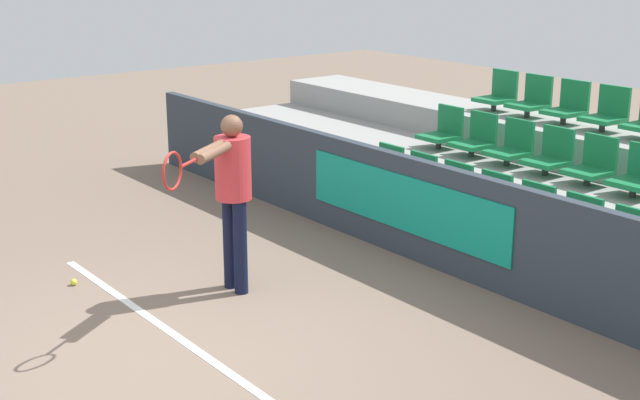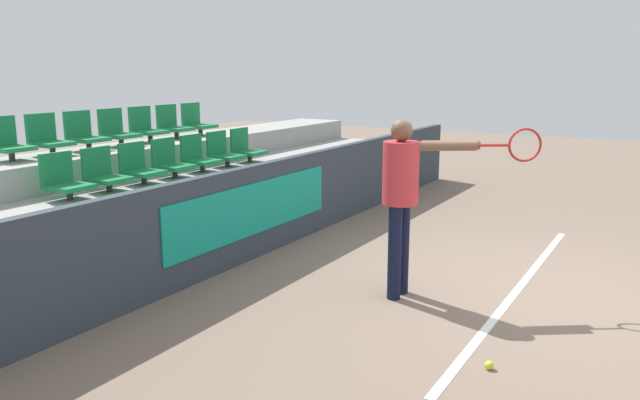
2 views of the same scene
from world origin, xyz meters
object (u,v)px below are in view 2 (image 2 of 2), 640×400
Objects in this scene: stadium_chair_12 at (223,152)px; stadium_chair_13 at (246,148)px; stadium_chair_1 at (167,212)px; stadium_chair_7 at (64,180)px; stadium_chair_15 at (48,138)px; stadium_chair_20 at (197,122)px; stadium_chair_4 at (255,188)px; tennis_ball at (489,365)px; stadium_chair_17 at (117,130)px; stadium_chair_5 at (278,182)px; stadium_chair_0 at (129,223)px; stadium_chair_10 at (170,161)px; stadium_chair_14 at (7,142)px; stadium_chair_11 at (198,156)px; stadium_chair_16 at (84,134)px; stadium_chair_8 at (104,173)px; stadium_chair_9 at (139,167)px; stadium_chair_19 at (173,124)px; stadium_chair_18 at (146,127)px; stadium_chair_6 at (299,176)px; tennis_player at (407,188)px; stadium_chair_2 at (200,203)px; stadium_chair_3 at (229,195)px.

stadium_chair_12 is 1.00× the size of stadium_chair_13.
stadium_chair_7 is (-0.56, 0.99, 0.36)m from stadium_chair_1.
stadium_chair_20 is at bearing 0.00° from stadium_chair_15.
tennis_ball is at bearing -121.70° from stadium_chair_4.
stadium_chair_5 is at bearing -60.70° from stadium_chair_17.
stadium_chair_0 is 1.97m from stadium_chair_10.
stadium_chair_10 is 5.28m from tennis_ball.
stadium_chair_5 is at bearing -119.30° from stadium_chair_13.
stadium_chair_10 is 1.97m from stadium_chair_20.
tennis_ball is (-0.17, -5.85, -1.28)m from stadium_chair_14.
stadium_chair_16 is (-1.11, 0.99, 0.36)m from stadium_chair_11.
stadium_chair_10 is 7.93× the size of tennis_ball.
stadium_chair_8 is 2.97m from stadium_chair_20.
stadium_chair_9 reaches higher than stadium_chair_4.
stadium_chair_17 is 1.00× the size of stadium_chair_19.
stadium_chair_15 is 1.11m from stadium_chair_17.
stadium_chair_8 is 1.97m from stadium_chair_18.
stadium_chair_4 and stadium_chair_6 have the same top height.
stadium_chair_12 is 1.19m from stadium_chair_20.
stadium_chair_11 is 1.00× the size of stadium_chair_15.
stadium_chair_1 is at bearing -90.00° from stadium_chair_8.
tennis_player is at bearing -117.07° from stadium_chair_20.
stadium_chair_6 is 3.50m from stadium_chair_7.
stadium_chair_20 reaches higher than stadium_chair_12.
stadium_chair_4 is 1.00× the size of stadium_chair_18.
stadium_chair_13 is 1.00× the size of stadium_chair_14.
stadium_chair_0 is 1.00× the size of stadium_chair_16.
stadium_chair_12 is 5.76m from tennis_ball.
stadium_chair_4 is 1.00× the size of stadium_chair_7.
stadium_chair_9 is 1.00× the size of stadium_chair_16.
stadium_chair_0 is 1.53m from stadium_chair_9.
stadium_chair_11 is (0.56, 0.00, 0.00)m from stadium_chair_10.
stadium_chair_2 is at bearing 71.71° from tennis_ball.
stadium_chair_15 reaches higher than stadium_chair_11.
stadium_chair_8 is 2.22m from stadium_chair_12.
stadium_chair_3 is at bearing 180.00° from stadium_chair_6.
stadium_chair_17 is at bearing 130.09° from stadium_chair_6.
stadium_chair_17 is (0.56, 1.98, 0.73)m from stadium_chair_2.
stadium_chair_19 is (2.78, 0.99, 0.36)m from stadium_chair_7.
stadium_chair_13 is (1.67, 0.99, 0.36)m from stadium_chair_3.
stadium_chair_12 is (1.67, 0.00, 0.00)m from stadium_chair_9.
stadium_chair_17 is (0.56, 0.00, 0.00)m from stadium_chair_16.
stadium_chair_17 is at bearing 72.58° from tennis_ball.
stadium_chair_18 is (-1.11, 0.99, 0.36)m from stadium_chair_13.
stadium_chair_4 is 1.00× the size of stadium_chair_15.
stadium_chair_16 reaches higher than stadium_chair_7.
tennis_ball is at bearing -115.37° from stadium_chair_3.
stadium_chair_2 is 2.39m from stadium_chair_14.
stadium_chair_1 is 7.93× the size of tennis_ball.
stadium_chair_11 and stadium_chair_12 have the same top height.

